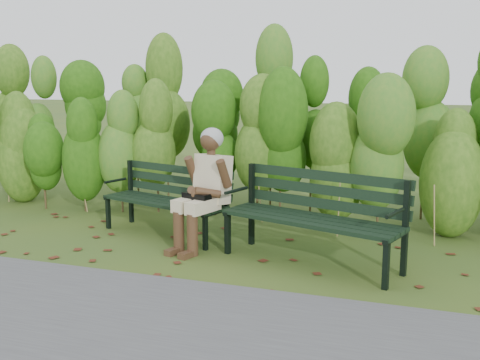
% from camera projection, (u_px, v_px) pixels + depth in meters
% --- Properties ---
extents(ground, '(80.00, 80.00, 0.00)m').
position_uv_depth(ground, '(230.00, 253.00, 6.10)').
color(ground, '#345121').
extents(footpath, '(60.00, 2.50, 0.01)m').
position_uv_depth(footpath, '(127.00, 340.00, 4.05)').
color(footpath, '#474749').
rests_on(footpath, ground).
extents(hedge_band, '(11.04, 1.67, 2.42)m').
position_uv_depth(hedge_band, '(276.00, 125.00, 7.62)').
color(hedge_band, '#47381E').
rests_on(hedge_band, ground).
extents(leaf_litter, '(5.96, 2.14, 0.01)m').
position_uv_depth(leaf_litter, '(230.00, 254.00, 6.07)').
color(leaf_litter, '#562716').
rests_on(leaf_litter, ground).
extents(bench_left, '(1.74, 0.99, 0.83)m').
position_uv_depth(bench_left, '(169.00, 194.00, 6.81)').
color(bench_left, black).
rests_on(bench_left, ground).
extents(bench_right, '(1.96, 1.14, 0.93)m').
position_uv_depth(bench_right, '(316.00, 210.00, 5.73)').
color(bench_right, black).
rests_on(bench_right, ground).
extents(seated_woman, '(0.61, 0.87, 1.34)m').
position_uv_depth(seated_woman, '(205.00, 182.00, 6.22)').
color(seated_woman, beige).
rests_on(seated_woman, ground).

